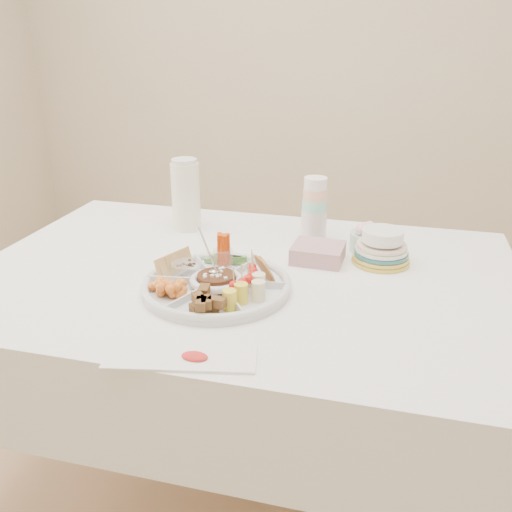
% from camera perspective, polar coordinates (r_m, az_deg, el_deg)
% --- Properties ---
extents(floor, '(4.00, 4.00, 0.00)m').
position_cam_1_polar(floor, '(1.96, -1.20, -22.22)').
color(floor, tan).
rests_on(floor, ground).
extents(wall_back, '(4.00, 0.02, 2.70)m').
position_cam_1_polar(wall_back, '(3.35, 8.55, 21.95)').
color(wall_back, beige).
rests_on(wall_back, ground).
extents(dining_table, '(1.52, 1.02, 0.76)m').
position_cam_1_polar(dining_table, '(1.71, -1.30, -13.24)').
color(dining_table, white).
rests_on(dining_table, floor).
extents(party_tray, '(0.43, 0.43, 0.04)m').
position_cam_1_polar(party_tray, '(1.41, -4.18, -2.81)').
color(party_tray, silver).
rests_on(party_tray, dining_table).
extents(bean_dip, '(0.11, 0.11, 0.04)m').
position_cam_1_polar(bean_dip, '(1.40, -4.19, -2.54)').
color(bean_dip, black).
rests_on(bean_dip, party_tray).
extents(tortillas, '(0.10, 0.10, 0.05)m').
position_cam_1_polar(tortillas, '(1.44, 0.68, -1.17)').
color(tortillas, '#976E46').
rests_on(tortillas, party_tray).
extents(carrot_cucumber, '(0.12, 0.12, 0.10)m').
position_cam_1_polar(carrot_cucumber, '(1.51, -3.31, 0.73)').
color(carrot_cucumber, '#D94307').
rests_on(carrot_cucumber, party_tray).
extents(pita_raisins, '(0.13, 0.13, 0.06)m').
position_cam_1_polar(pita_raisins, '(1.48, -8.02, -0.74)').
color(pita_raisins, tan).
rests_on(pita_raisins, party_tray).
extents(cherries, '(0.13, 0.13, 0.05)m').
position_cam_1_polar(cherries, '(1.37, -9.34, -3.20)').
color(cherries, orange).
rests_on(cherries, party_tray).
extents(granola_chunks, '(0.12, 0.12, 0.05)m').
position_cam_1_polar(granola_chunks, '(1.29, -5.27, -4.76)').
color(granola_chunks, brown).
rests_on(granola_chunks, party_tray).
extents(banana_tomato, '(0.12, 0.12, 0.09)m').
position_cam_1_polar(banana_tomato, '(1.32, 0.07, -2.86)').
color(banana_tomato, '#F5D77F').
rests_on(banana_tomato, party_tray).
extents(cup_stack, '(0.08, 0.08, 0.22)m').
position_cam_1_polar(cup_stack, '(1.72, 6.18, 5.19)').
color(cup_stack, beige).
rests_on(cup_stack, dining_table).
extents(thermos, '(0.12, 0.12, 0.24)m').
position_cam_1_polar(thermos, '(1.83, -7.40, 6.51)').
color(thermos, white).
rests_on(thermos, dining_table).
extents(flower_bowl, '(0.12, 0.12, 0.09)m').
position_cam_1_polar(flower_bowl, '(1.68, 11.83, 1.92)').
color(flower_bowl, '#ACBFB2').
rests_on(flower_bowl, dining_table).
extents(napkin_stack, '(0.15, 0.13, 0.05)m').
position_cam_1_polar(napkin_stack, '(1.59, 6.54, 0.32)').
color(napkin_stack, '#B38388').
rests_on(napkin_stack, dining_table).
extents(plate_stack, '(0.18, 0.18, 0.11)m').
position_cam_1_polar(plate_stack, '(1.60, 13.10, 1.09)').
color(plate_stack, yellow).
rests_on(plate_stack, dining_table).
extents(placemat, '(0.33, 0.16, 0.01)m').
position_cam_1_polar(placemat, '(1.15, -7.88, -10.47)').
color(placemat, white).
rests_on(placemat, dining_table).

